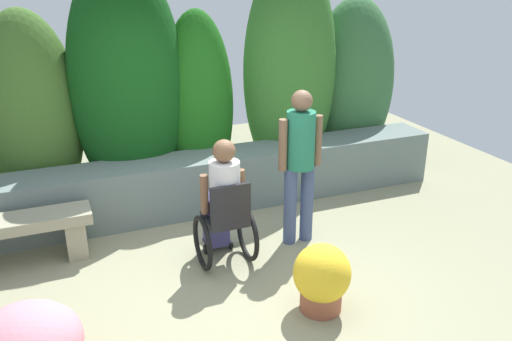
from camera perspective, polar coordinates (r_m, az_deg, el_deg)
ground_plane at (r=5.25m, az=-2.28°, el=-11.90°), size 10.07×10.07×0.00m
stone_retaining_wall at (r=6.55m, az=-7.47°, el=-1.54°), size 6.71×0.59×0.69m
hedge_backdrop at (r=6.81m, az=-10.15°, el=8.41°), size 7.08×1.12×3.02m
stone_bench at (r=5.88m, az=-25.01°, el=-6.24°), size 1.63×0.38×0.52m
person_in_wheelchair at (r=5.30m, az=-3.49°, el=-3.83°), size 0.53×0.66×1.33m
person_standing_companion at (r=5.58m, az=4.72°, el=1.38°), size 0.49×0.30×1.69m
flower_pot_purple_near at (r=4.77m, az=7.03°, el=-11.34°), size 0.51×0.51×0.63m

